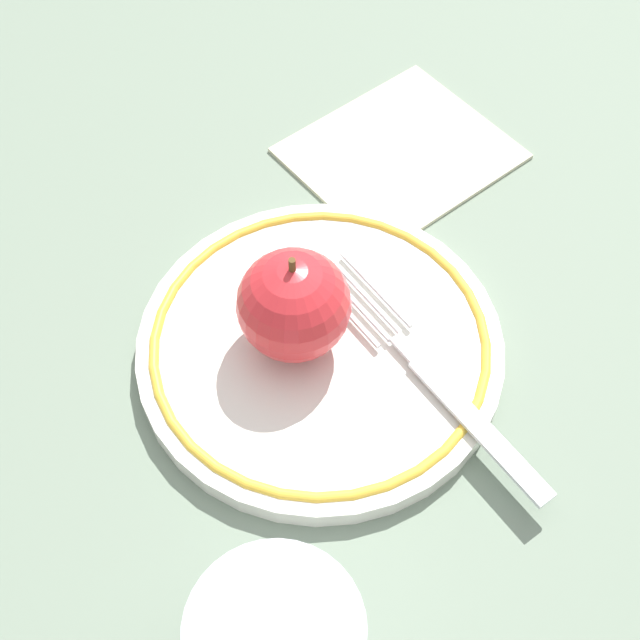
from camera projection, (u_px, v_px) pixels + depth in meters
ground_plane at (304, 349)px, 0.53m from camera, size 2.00×2.00×0.00m
plate at (320, 347)px, 0.52m from camera, size 0.21×0.21×0.02m
apple_red_whole at (293, 303)px, 0.49m from camera, size 0.06×0.06×0.07m
fork at (434, 378)px, 0.50m from camera, size 0.19×0.07×0.00m
napkin_folded at (400, 152)px, 0.62m from camera, size 0.16×0.17×0.01m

